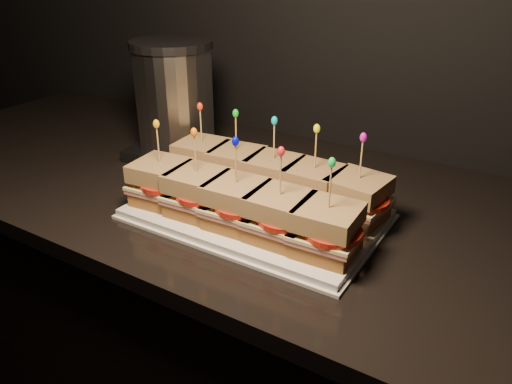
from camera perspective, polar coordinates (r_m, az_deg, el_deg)
The scene contains 77 objects.
granite_slab at distance 0.95m, azimuth 16.65°, elevation -5.13°, with size 2.64×0.72×0.03m, color black.
platter at distance 0.94m, azimuth 0.00°, elevation -2.51°, with size 0.45×0.28×0.02m, color white.
platter_rim at distance 0.95m, azimuth 0.00°, elevation -2.83°, with size 0.46×0.29×0.01m, color white.
sandwich_0_bread_bot at distance 1.07m, azimuth -6.05°, elevation 2.28°, with size 0.09×0.09×0.03m, color brown.
sandwich_0_ham at distance 1.06m, azimuth -6.09°, elevation 3.12°, with size 0.10×0.10×0.01m, color #C4696C.
sandwich_0_cheese at distance 1.06m, azimuth -6.11°, elevation 3.47°, with size 0.11×0.10×0.01m, color #F4E49B.
sandwich_0_tomato at distance 1.05m, azimuth -5.80°, elevation 3.61°, with size 0.09×0.09×0.01m, color red.
sandwich_0_bread_top at distance 1.05m, azimuth -6.18°, elevation 4.89°, with size 0.10×0.10×0.03m, color #69350E.
sandwich_0_pick at distance 1.03m, azimuth -6.30°, elevation 7.29°, with size 0.00×0.00×0.09m, color tan.
sandwich_0_frill at distance 1.02m, azimuth -6.43°, elevation 9.68°, with size 0.01×0.01×0.02m, color red.
sandwich_1_bread_bot at distance 1.02m, azimuth -2.20°, elevation 1.27°, with size 0.09×0.09×0.03m, color brown.
sandwich_1_ham at distance 1.02m, azimuth -2.22°, elevation 2.14°, with size 0.10×0.10×0.01m, color #C4696C.
sandwich_1_cheese at distance 1.01m, azimuth -2.23°, elevation 2.50°, with size 0.11×0.10×0.01m, color #F4E49B.
sandwich_1_tomato at distance 1.00m, azimuth -1.85°, elevation 2.63°, with size 0.09×0.09×0.01m, color red.
sandwich_1_bread_top at distance 1.00m, azimuth -2.25°, elevation 3.98°, with size 0.10×0.10×0.03m, color #69350E.
sandwich_1_pick at distance 0.99m, azimuth -2.30°, elevation 6.48°, with size 0.00×0.00×0.09m, color tan.
sandwich_1_frill at distance 0.97m, azimuth -2.35°, elevation 8.98°, with size 0.01×0.01×0.02m, color green.
sandwich_2_bread_bot at distance 0.98m, azimuth 1.98°, elevation 0.16°, with size 0.09×0.09×0.03m, color brown.
sandwich_2_ham at distance 0.98m, azimuth 2.00°, elevation 1.06°, with size 0.10×0.10×0.01m, color #C4696C.
sandwich_2_cheese at distance 0.97m, azimuth 2.00°, elevation 1.44°, with size 0.11×0.10×0.01m, color #F4E49B.
sandwich_2_tomato at distance 0.96m, azimuth 2.45°, elevation 1.56°, with size 0.09×0.09×0.01m, color red.
sandwich_2_bread_top at distance 0.96m, azimuth 2.03°, elevation 2.97°, with size 0.10×0.10×0.03m, color #69350E.
sandwich_2_pick at distance 0.94m, azimuth 2.07°, elevation 5.56°, with size 0.00×0.00×0.09m, color tan.
sandwich_2_frill at distance 0.93m, azimuth 2.12°, elevation 8.16°, with size 0.01×0.01×0.02m, color #03B9C2.
sandwich_3_bread_bot at distance 0.95m, azimuth 6.50°, elevation -1.04°, with size 0.09×0.09×0.03m, color brown.
sandwich_3_ham at distance 0.94m, azimuth 6.55°, elevation -0.11°, with size 0.10×0.10×0.01m, color #C4696C.
sandwich_3_cheese at distance 0.94m, azimuth 6.57°, elevation 0.27°, with size 0.11×0.10×0.01m, color #F4E49B.
sandwich_3_tomato at distance 0.92m, azimuth 7.11°, elevation 0.38°, with size 0.09×0.09×0.01m, color red.
sandwich_3_bread_top at distance 0.93m, azimuth 6.66°, elevation 1.85°, with size 0.10×0.10×0.03m, color #69350E.
sandwich_3_pick at distance 0.91m, azimuth 6.81°, elevation 4.52°, with size 0.00×0.00×0.09m, color tan.
sandwich_3_frill at distance 0.89m, azimuth 6.96°, elevation 7.21°, with size 0.01×0.01×0.02m, color #F9FC0C.
sandwich_4_bread_bot at distance 0.92m, azimuth 11.34°, elevation -2.31°, with size 0.09×0.09×0.03m, color brown.
sandwich_4_ham at distance 0.91m, azimuth 11.43°, elevation -1.36°, with size 0.10×0.10×0.01m, color #C4696C.
sandwich_4_cheese at distance 0.91m, azimuth 11.47°, elevation -0.97°, with size 0.11×0.10×0.01m, color #F4E49B.
sandwich_4_tomato at distance 0.90m, azimuth 12.08°, elevation -0.87°, with size 0.09×0.09×0.01m, color red.
sandwich_4_bread_top at distance 0.90m, azimuth 11.63°, elevation 0.64°, with size 0.10×0.10×0.03m, color #69350E.
sandwich_4_pick at distance 0.88m, azimuth 11.89°, elevation 3.38°, with size 0.00×0.00×0.09m, color tan.
sandwich_4_frill at distance 0.86m, azimuth 12.17°, elevation 6.13°, with size 0.01×0.01×0.02m, color #C412A5.
sandwich_5_bread_bot at distance 0.98m, azimuth -10.61°, elevation -0.35°, with size 0.09×0.09×0.03m, color brown.
sandwich_5_ham at distance 0.97m, azimuth -10.69°, elevation 0.55°, with size 0.10×0.10×0.01m, color #C4696C.
sandwich_5_cheese at distance 0.97m, azimuth -10.72°, elevation 0.92°, with size 0.11×0.10×0.01m, color #F4E49B.
sandwich_5_tomato at distance 0.96m, azimuth -10.46°, elevation 1.04°, with size 0.09×0.09×0.01m, color red.
sandwich_5_bread_top at distance 0.96m, azimuth -10.86°, elevation 2.46°, with size 0.10×0.10×0.03m, color #69350E.
sandwich_5_pick at distance 0.94m, azimuth -11.10°, elevation 5.04°, with size 0.00×0.00×0.09m, color tan.
sandwich_5_frill at distance 0.93m, azimuth -11.33°, elevation 7.63°, with size 0.01×0.01×0.02m, color orange.
sandwich_6_bread_bot at distance 0.93m, azimuth -6.63°, elevation -1.59°, with size 0.09×0.09×0.03m, color brown.
sandwich_6_ham at distance 0.92m, azimuth -6.68°, elevation -0.65°, with size 0.10×0.10×0.01m, color #C4696C.
sandwich_6_cheese at distance 0.92m, azimuth -6.70°, elevation -0.26°, with size 0.11×0.10×0.01m, color #F4E49B.
sandwich_6_tomato at distance 0.91m, azimuth -6.36°, elevation -0.16°, with size 0.09×0.09×0.01m, color red.
sandwich_6_bread_top at distance 0.91m, azimuth -6.79°, elevation 1.34°, with size 0.10×0.10×0.03m, color #69350E.
sandwich_6_pick at distance 0.89m, azimuth -6.95°, elevation 4.05°, with size 0.00×0.00×0.09m, color tan.
sandwich_6_frill at distance 0.87m, azimuth -7.11°, elevation 6.79°, with size 0.01×0.01×0.02m, color orange.
sandwich_7_bread_bot at distance 0.88m, azimuth -2.20°, elevation -2.96°, with size 0.09×0.09×0.03m, color brown.
sandwich_7_ham at distance 0.88m, azimuth -2.22°, elevation -1.99°, with size 0.10×0.10×0.01m, color #C4696C.
sandwich_7_cheese at distance 0.87m, azimuth -2.23°, elevation -1.58°, with size 0.11×0.10×0.01m, color #F4E49B.
sandwich_7_tomato at distance 0.86m, azimuth -1.79°, elevation -1.49°, with size 0.09×0.09×0.01m, color red.
sandwich_7_bread_top at distance 0.86m, azimuth -2.26°, elevation 0.09°, with size 0.10×0.10×0.03m, color #69350E.
sandwich_7_pick at distance 0.84m, azimuth -2.32°, elevation 2.93°, with size 0.00×0.00×0.09m, color tan.
sandwich_7_frill at distance 0.82m, azimuth -2.37°, elevation 5.80°, with size 0.01×0.01×0.02m, color #0407D2.
sandwich_8_bread_bot at distance 0.85m, azimuth 2.67°, elevation -4.45°, with size 0.09×0.09×0.03m, color brown.
sandwich_8_ham at distance 0.84m, azimuth 2.70°, elevation -3.44°, with size 0.10×0.10×0.01m, color #C4696C.
sandwich_8_cheese at distance 0.83m, azimuth 2.71°, elevation -3.02°, with size 0.11×0.10×0.01m, color #F4E49B.
sandwich_8_tomato at distance 0.82m, azimuth 3.25°, elevation -2.95°, with size 0.09×0.09×0.01m, color red.
sandwich_8_bread_top at distance 0.82m, azimuth 2.75°, elevation -1.29°, with size 0.10×0.10×0.03m, color #69350E.
sandwich_8_pick at distance 0.80m, azimuth 2.82°, elevation 1.65°, with size 0.00×0.00×0.09m, color tan.
sandwich_8_frill at distance 0.78m, azimuth 2.89°, elevation 4.65°, with size 0.01×0.01×0.02m, color red.
sandwich_9_bread_bot at distance 0.81m, azimuth 8.00°, elevation -6.03°, with size 0.09×0.09×0.03m, color brown.
sandwich_9_ham at distance 0.81m, azimuth 8.07°, elevation -5.00°, with size 0.10×0.10×0.01m, color #C4696C.
sandwich_9_cheese at distance 0.80m, azimuth 8.10°, elevation -4.57°, with size 0.11×0.10×0.01m, color #F4E49B.
sandwich_9_tomato at distance 0.79m, azimuth 8.75°, elevation -4.51°, with size 0.09×0.09×0.01m, color red.
sandwich_9_bread_top at distance 0.79m, azimuth 8.23°, elevation -2.79°, with size 0.10×0.10×0.03m, color #69350E.
sandwich_9_pick at distance 0.77m, azimuth 8.45°, elevation 0.24°, with size 0.00×0.00×0.09m, color tan.
sandwich_9_frill at distance 0.75m, azimuth 8.67°, elevation 3.34°, with size 0.01×0.01×0.02m, color green.
appliance_base at distance 1.24m, azimuth -8.82°, elevation 4.64°, with size 0.21×0.18×0.03m, color #262628.
appliance_body at distance 1.20m, azimuth -9.25°, elevation 10.41°, with size 0.18×0.18×0.23m, color silver.
appliance_lid at distance 1.17m, azimuth -9.70°, elevation 16.30°, with size 0.19×0.19×0.02m, color #262628.
appliance at distance 1.20m, azimuth -9.23°, elevation 10.20°, with size 0.21×0.18×0.28m, color silver, non-canonical shape.
Camera 1 is at (0.04, 0.84, 1.34)m, focal length 35.00 mm.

